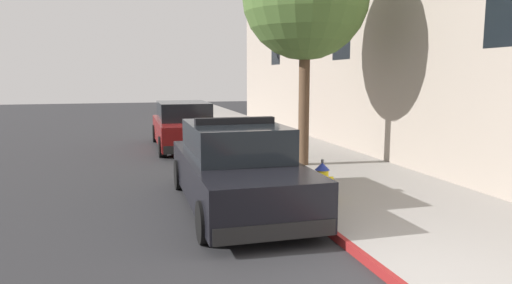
# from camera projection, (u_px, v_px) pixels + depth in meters

# --- Properties ---
(ground_plane) EXTENTS (29.88, 60.00, 0.20)m
(ground_plane) POSITION_uv_depth(u_px,v_px,m) (90.00, 163.00, 13.59)
(ground_plane) COLOR #2B2B2D
(sidewalk_pavement) EXTENTS (3.78, 60.00, 0.13)m
(sidewalk_pavement) POSITION_uv_depth(u_px,v_px,m) (283.00, 149.00, 15.14)
(sidewalk_pavement) COLOR gray
(sidewalk_pavement) RESTS_ON ground
(curb_painted_edge) EXTENTS (0.08, 60.00, 0.13)m
(curb_painted_edge) POSITION_uv_depth(u_px,v_px,m) (226.00, 152.00, 14.63)
(curb_painted_edge) COLOR maroon
(curb_painted_edge) RESTS_ON ground
(storefront_building) EXTENTS (5.40, 25.06, 6.75)m
(storefront_building) POSITION_uv_depth(u_px,v_px,m) (411.00, 48.00, 15.67)
(storefront_building) COLOR gray
(storefront_building) RESTS_ON ground
(police_cruiser) EXTENTS (1.94, 4.84, 1.68)m
(police_cruiser) POSITION_uv_depth(u_px,v_px,m) (236.00, 168.00, 8.58)
(police_cruiser) COLOR black
(police_cruiser) RESTS_ON ground
(parked_car_silver_ahead) EXTENTS (1.94, 4.84, 1.56)m
(parked_car_silver_ahead) POSITION_uv_depth(u_px,v_px,m) (184.00, 126.00, 15.76)
(parked_car_silver_ahead) COLOR maroon
(parked_car_silver_ahead) RESTS_ON ground
(fire_hydrant) EXTENTS (0.44, 0.40, 0.76)m
(fire_hydrant) POSITION_uv_depth(u_px,v_px,m) (322.00, 181.00, 8.69)
(fire_hydrant) COLOR #4C4C51
(fire_hydrant) RESTS_ON sidewalk_pavement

